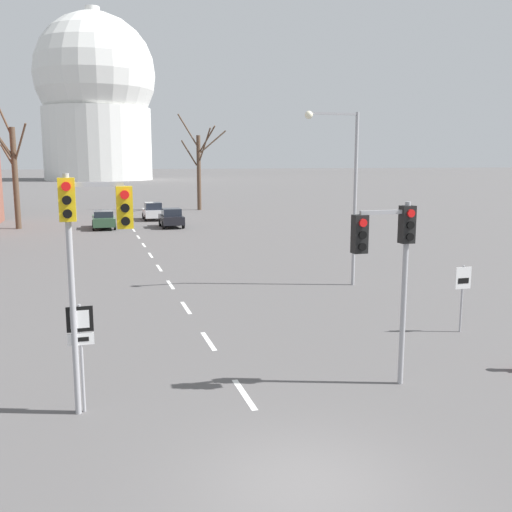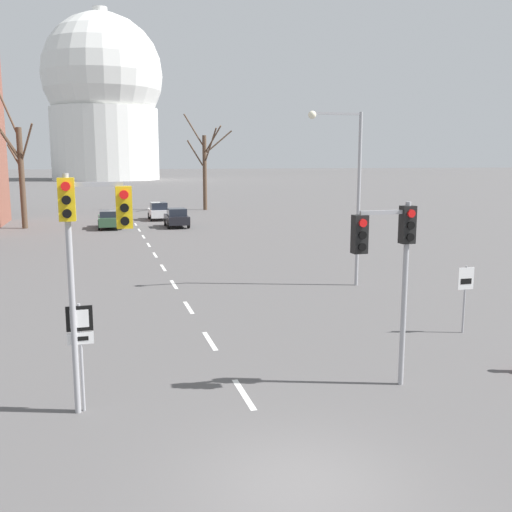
% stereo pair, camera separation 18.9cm
% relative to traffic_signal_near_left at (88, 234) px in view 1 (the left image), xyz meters
% --- Properties ---
extents(ground_plane, '(800.00, 800.00, 0.00)m').
position_rel_traffic_signal_near_left_xyz_m(ground_plane, '(3.62, -4.34, -4.23)').
color(ground_plane, '#565454').
extents(lane_stripe_0, '(0.16, 2.00, 0.01)m').
position_rel_traffic_signal_near_left_xyz_m(lane_stripe_0, '(3.62, -0.02, -4.23)').
color(lane_stripe_0, silver).
rests_on(lane_stripe_0, ground_plane).
extents(lane_stripe_1, '(0.16, 2.00, 0.01)m').
position_rel_traffic_signal_near_left_xyz_m(lane_stripe_1, '(3.62, 4.48, -4.23)').
color(lane_stripe_1, silver).
rests_on(lane_stripe_1, ground_plane).
extents(lane_stripe_2, '(0.16, 2.00, 0.01)m').
position_rel_traffic_signal_near_left_xyz_m(lane_stripe_2, '(3.62, 8.98, -4.23)').
color(lane_stripe_2, silver).
rests_on(lane_stripe_2, ground_plane).
extents(lane_stripe_3, '(0.16, 2.00, 0.01)m').
position_rel_traffic_signal_near_left_xyz_m(lane_stripe_3, '(3.62, 13.48, -4.23)').
color(lane_stripe_3, silver).
rests_on(lane_stripe_3, ground_plane).
extents(lane_stripe_4, '(0.16, 2.00, 0.01)m').
position_rel_traffic_signal_near_left_xyz_m(lane_stripe_4, '(3.62, 17.98, -4.23)').
color(lane_stripe_4, silver).
rests_on(lane_stripe_4, ground_plane).
extents(lane_stripe_5, '(0.16, 2.00, 0.01)m').
position_rel_traffic_signal_near_left_xyz_m(lane_stripe_5, '(3.62, 22.48, -4.23)').
color(lane_stripe_5, silver).
rests_on(lane_stripe_5, ground_plane).
extents(lane_stripe_6, '(0.16, 2.00, 0.01)m').
position_rel_traffic_signal_near_left_xyz_m(lane_stripe_6, '(3.62, 26.98, -4.23)').
color(lane_stripe_6, silver).
rests_on(lane_stripe_6, ground_plane).
extents(lane_stripe_7, '(0.16, 2.00, 0.01)m').
position_rel_traffic_signal_near_left_xyz_m(lane_stripe_7, '(3.62, 31.48, -4.23)').
color(lane_stripe_7, silver).
rests_on(lane_stripe_7, ground_plane).
extents(lane_stripe_8, '(0.16, 2.00, 0.01)m').
position_rel_traffic_signal_near_left_xyz_m(lane_stripe_8, '(3.62, 35.98, -4.23)').
color(lane_stripe_8, silver).
rests_on(lane_stripe_8, ground_plane).
extents(lane_stripe_9, '(0.16, 2.00, 0.01)m').
position_rel_traffic_signal_near_left_xyz_m(lane_stripe_9, '(3.62, 40.48, -4.23)').
color(lane_stripe_9, silver).
rests_on(lane_stripe_9, ground_plane).
extents(traffic_signal_near_left, '(1.60, 0.34, 5.60)m').
position_rel_traffic_signal_near_left_xyz_m(traffic_signal_near_left, '(0.00, 0.00, 0.00)').
color(traffic_signal_near_left, '#9E9EA3').
rests_on(traffic_signal_near_left, ground_plane).
extents(traffic_signal_near_right, '(1.68, 0.34, 4.85)m').
position_rel_traffic_signal_near_left_xyz_m(traffic_signal_near_right, '(7.35, -0.51, -0.57)').
color(traffic_signal_near_right, '#9E9EA3').
rests_on(traffic_signal_near_right, ground_plane).
extents(route_sign_post, '(0.60, 0.08, 2.62)m').
position_rel_traffic_signal_near_left_xyz_m(route_sign_post, '(-0.28, 0.06, -2.44)').
color(route_sign_post, '#9E9EA3').
rests_on(route_sign_post, ground_plane).
extents(speed_limit_sign, '(0.60, 0.08, 2.34)m').
position_rel_traffic_signal_near_left_xyz_m(speed_limit_sign, '(12.22, 3.04, -2.65)').
color(speed_limit_sign, '#9E9EA3').
rests_on(speed_limit_sign, ground_plane).
extents(street_lamp_right, '(2.64, 0.36, 8.06)m').
position_rel_traffic_signal_near_left_xyz_m(street_lamp_right, '(11.50, 11.02, 0.78)').
color(street_lamp_right, '#9E9EA3').
rests_on(street_lamp_right, ground_plane).
extents(sedan_near_left, '(1.91, 3.92, 1.76)m').
position_rel_traffic_signal_near_left_xyz_m(sedan_near_left, '(6.17, 44.20, -3.37)').
color(sedan_near_left, silver).
rests_on(sedan_near_left, ground_plane).
extents(sedan_near_right, '(1.95, 4.49, 1.57)m').
position_rel_traffic_signal_near_left_xyz_m(sedan_near_right, '(1.21, 38.04, -3.43)').
color(sedan_near_right, '#2D4C33').
rests_on(sedan_near_right, ground_plane).
extents(sedan_mid_centre, '(1.93, 3.82, 1.69)m').
position_rel_traffic_signal_near_left_xyz_m(sedan_mid_centre, '(7.02, 37.24, -3.38)').
color(sedan_mid_centre, black).
rests_on(sedan_mid_centre, ground_plane).
extents(bare_tree_left_near, '(3.36, 4.73, 11.57)m').
position_rel_traffic_signal_near_left_xyz_m(bare_tree_left_near, '(-6.02, 39.93, 0.80)').
color(bare_tree_left_near, brown).
rests_on(bare_tree_left_near, ground_plane).
extents(bare_tree_right_near, '(5.89, 4.43, 11.32)m').
position_rel_traffic_signal_near_left_xyz_m(bare_tree_right_near, '(12.83, 54.30, 1.04)').
color(bare_tree_right_near, brown).
rests_on(bare_tree_right_near, ground_plane).
extents(capitol_dome, '(35.67, 35.67, 50.38)m').
position_rel_traffic_signal_near_left_xyz_m(capitol_dome, '(3.62, 169.75, 20.31)').
color(capitol_dome, silver).
rests_on(capitol_dome, ground_plane).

